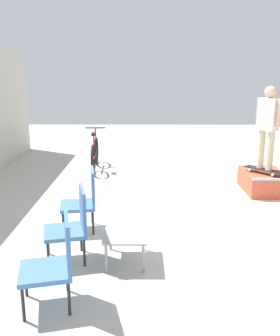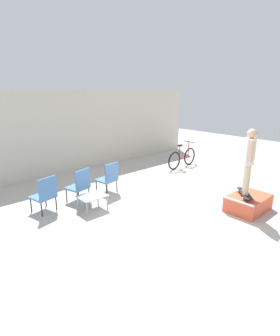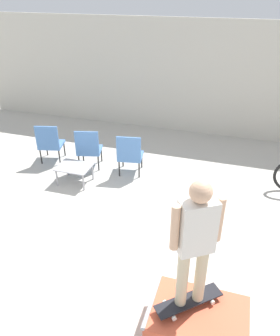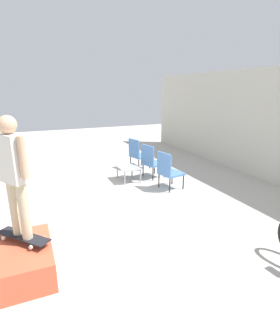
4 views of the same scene
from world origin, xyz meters
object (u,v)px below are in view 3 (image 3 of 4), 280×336
at_px(skateboard_on_ramp, 189,301).
at_px(patio_chair_right, 130,154).
at_px(skate_ramp_box, 197,323).
at_px(patio_chair_left, 50,142).
at_px(person_skater, 196,238).
at_px(patio_chair_center, 89,148).
at_px(coffee_table, 74,168).

height_order(skateboard_on_ramp, patio_chair_right, patio_chair_right).
relative_size(skate_ramp_box, patio_chair_left, 1.21).
relative_size(person_skater, patio_chair_left, 1.70).
xyz_separation_m(person_skater, patio_chair_right, (-1.87, 3.34, -0.95)).
bearing_deg(patio_chair_right, person_skater, 109.84).
bearing_deg(skateboard_on_ramp, skate_ramp_box, -64.13).
height_order(skate_ramp_box, skateboard_on_ramp, skateboard_on_ramp).
bearing_deg(patio_chair_left, person_skater, 125.21).
distance_m(patio_chair_left, patio_chair_right, 1.96).
bearing_deg(person_skater, patio_chair_center, 97.28).
distance_m(person_skater, patio_chair_left, 5.17).
height_order(skateboard_on_ramp, coffee_table, skateboard_on_ramp).
relative_size(patio_chair_left, patio_chair_center, 1.00).
bearing_deg(skateboard_on_ramp, patio_chair_center, 89.14).
height_order(patio_chair_left, patio_chair_right, same).
bearing_deg(skate_ramp_box, coffee_table, 137.84).
height_order(person_skater, coffee_table, person_skater).
xyz_separation_m(skateboard_on_ramp, patio_chair_right, (-1.87, 3.34, 0.02)).
bearing_deg(coffee_table, skate_ramp_box, -42.16).
distance_m(skate_ramp_box, patio_chair_center, 4.53).
distance_m(skateboard_on_ramp, patio_chair_left, 5.08).
bearing_deg(patio_chair_right, patio_chair_left, -9.41).
xyz_separation_m(person_skater, coffee_table, (-2.87, 2.66, -1.12)).
height_order(skate_ramp_box, patio_chair_left, patio_chair_left).
height_order(coffee_table, patio_chair_center, patio_chair_center).
bearing_deg(coffee_table, patio_chair_center, 87.87).
height_order(person_skater, patio_chair_left, person_skater).
relative_size(skateboard_on_ramp, patio_chair_left, 0.79).
distance_m(skateboard_on_ramp, patio_chair_center, 4.39).
height_order(skate_ramp_box, person_skater, person_skater).
distance_m(person_skater, patio_chair_center, 4.49).
distance_m(patio_chair_left, patio_chair_center, 0.99).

